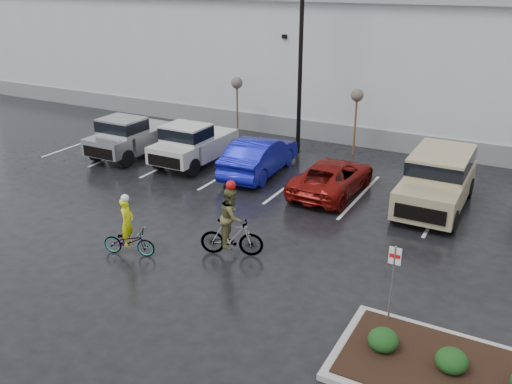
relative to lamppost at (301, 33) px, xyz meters
The scene contains 16 objects.
ground 13.87m from the lamppost, 71.57° to the right, with size 120.00×120.00×0.00m, color black.
warehouse 10.95m from the lamppost, 68.18° to the left, with size 60.50×15.50×7.20m.
wooded_ridge 33.35m from the lamppost, 83.09° to the left, with size 80.00×25.00×6.00m, color #1E3717.
lamppost is the anchor object (origin of this frame).
sapling_west 5.07m from the lamppost, 165.96° to the left, with size 0.60×0.60×3.20m.
sapling_mid 4.00m from the lamppost, 21.80° to the left, with size 0.60×0.60×3.20m.
shrub_a 16.15m from the lamppost, 58.39° to the right, with size 0.70×0.70×0.52m, color black.
shrub_b 16.94m from the lamppost, 53.84° to the right, with size 0.70×0.70×0.52m, color black.
fire_lane_sign 14.78m from the lamppost, 56.54° to the right, with size 0.30×0.05×2.20m.
pickup_silver 9.17m from the lamppost, 150.86° to the right, with size 2.10×5.20×1.96m, color #A8A9B0, non-canonical shape.
pickup_white 6.80m from the lamppost, 135.91° to the right, with size 2.10×5.20×1.96m, color #B8B7B3, non-canonical shape.
car_blue 6.02m from the lamppost, 93.94° to the right, with size 1.73×4.96×1.64m, color #0D1299.
car_red 7.31m from the lamppost, 50.86° to the right, with size 2.21×4.78×1.33m, color maroon.
suv_tan 9.44m from the lamppost, 27.59° to the right, with size 2.20×5.10×2.06m, color tan, non-canonical shape.
cyclist_hivis 13.03m from the lamppost, 91.51° to the right, with size 1.76×1.03×2.02m.
cyclist_olive 11.81m from the lamppost, 76.63° to the right, with size 1.98×1.18×2.47m.
Camera 1 is at (6.29, -11.32, 8.15)m, focal length 38.00 mm.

